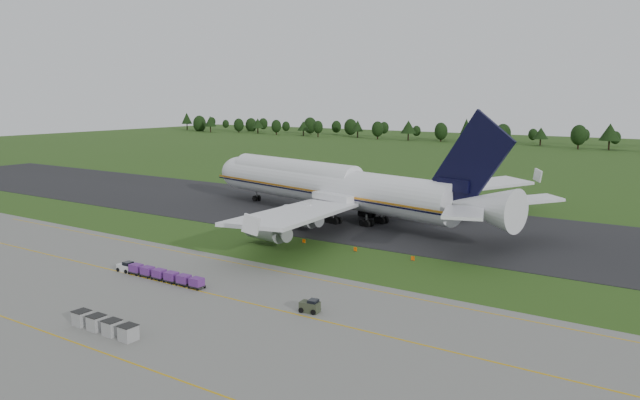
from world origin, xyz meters
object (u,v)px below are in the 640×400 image
Objects in this scene: uld_row at (104,325)px; edge_markers at (355,249)px; baggage_train at (158,274)px; aircraft at (333,186)px; utility_cart at (310,307)px.

edge_markers is at bearing 85.03° from uld_row.
edge_markers is (13.29, 26.76, -0.51)m from baggage_train.
aircraft reaches higher than baggage_train.
baggage_train is at bearing -177.87° from utility_cart.
uld_row is at bearing -77.65° from aircraft.
aircraft is 64.57m from uld_row.
edge_markers is (-9.77, 25.90, -0.34)m from utility_cart.
utility_cart is (23.05, 0.86, -0.16)m from baggage_train.
aircraft reaches higher than uld_row.
aircraft reaches higher than edge_markers.
baggage_train reaches higher than edge_markers.
baggage_train is at bearing 122.12° from uld_row.
uld_row is (9.63, -15.34, 0.05)m from baggage_train.
utility_cart is at bearing -59.77° from aircraft.
uld_row is 0.45× the size of edge_markers.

